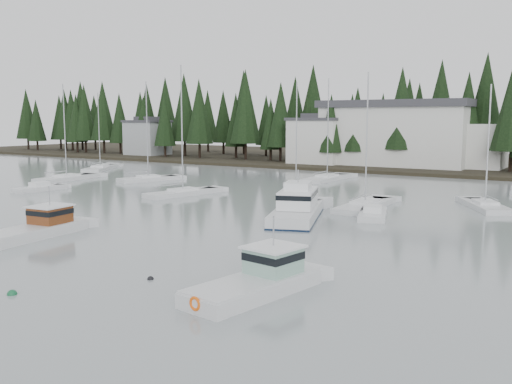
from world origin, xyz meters
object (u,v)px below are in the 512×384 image
at_px(lobster_boat_brown, 37,230).
at_px(sailboat_0, 365,207).
at_px(sailboat_9, 485,208).
at_px(house_far_west, 147,137).
at_px(sailboat_2, 100,169).
at_px(sailboat_1, 148,180).
at_px(runabout_0, 40,190).
at_px(runabout_1, 373,216).
at_px(sailboat_3, 296,192).
at_px(house_west, 318,140).
at_px(harbor_inn, 408,134).
at_px(sailboat_4, 327,179).
at_px(sailboat_7, 183,194).
at_px(cabin_cruiser_center, 297,210).
at_px(sailboat_10, 67,179).
at_px(lobster_boat_teal, 258,283).

bearing_deg(lobster_boat_brown, sailboat_0, -37.80).
bearing_deg(sailboat_9, house_far_west, 35.35).
relative_size(lobster_boat_brown, sailboat_2, 0.64).
relative_size(sailboat_1, sailboat_2, 1.06).
height_order(runabout_0, runabout_1, same).
distance_m(sailboat_1, sailboat_3, 22.91).
relative_size(house_west, harbor_inn, 0.32).
bearing_deg(sailboat_4, sailboat_7, 163.76).
bearing_deg(sailboat_4, house_west, 30.13).
height_order(cabin_cruiser_center, runabout_1, cabin_cruiser_center).
relative_size(sailboat_10, runabout_0, 2.19).
height_order(cabin_cruiser_center, runabout_0, cabin_cruiser_center).
bearing_deg(sailboat_9, runabout_1, 116.22).
relative_size(house_west, runabout_1, 1.58).
relative_size(house_far_west, sailboat_9, 0.70).
bearing_deg(sailboat_7, harbor_inn, -0.45).
height_order(lobster_boat_teal, sailboat_7, sailboat_7).
bearing_deg(sailboat_9, cabin_cruiser_center, 109.67).
relative_size(sailboat_4, sailboat_7, 0.98).
bearing_deg(lobster_boat_teal, sailboat_2, 62.52).
relative_size(house_far_west, sailboat_0, 0.64).
bearing_deg(house_far_west, lobster_boat_teal, -44.43).
xyz_separation_m(sailboat_4, sailboat_9, (23.08, -14.89, -0.00)).
distance_m(sailboat_2, runabout_0, 27.58).
xyz_separation_m(lobster_boat_teal, sailboat_4, (-18.74, 48.30, -0.43)).
bearing_deg(sailboat_3, sailboat_0, -149.34).
bearing_deg(house_far_west, sailboat_2, -61.76).
height_order(lobster_boat_teal, sailboat_1, sailboat_1).
relative_size(lobster_boat_teal, runabout_0, 1.27).
height_order(sailboat_3, sailboat_7, sailboat_7).
bearing_deg(sailboat_7, sailboat_0, -71.95).
xyz_separation_m(house_far_west, sailboat_3, (56.06, -36.61, -4.34)).
relative_size(cabin_cruiser_center, sailboat_3, 0.89).
xyz_separation_m(cabin_cruiser_center, sailboat_0, (2.81, 8.38, -0.65)).
relative_size(lobster_boat_teal, sailboat_0, 0.60).
relative_size(sailboat_4, runabout_1, 2.36).
height_order(house_far_west, sailboat_0, sailboat_0).
relative_size(house_far_west, sailboat_4, 0.59).
bearing_deg(sailboat_3, house_far_west, 27.88).
height_order(harbor_inn, sailboat_9, sailboat_9).
bearing_deg(lobster_boat_teal, runabout_1, 16.53).
xyz_separation_m(sailboat_0, sailboat_7, (-20.41, -1.95, 0.02)).
height_order(cabin_cruiser_center, sailboat_9, sailboat_9).
distance_m(sailboat_3, sailboat_10, 33.48).
bearing_deg(runabout_1, sailboat_3, 33.07).
relative_size(runabout_0, runabout_1, 1.02).
distance_m(lobster_boat_teal, sailboat_1, 52.10).
xyz_separation_m(house_west, sailboat_1, (-8.85, -34.02, -4.57)).
height_order(sailboat_3, sailboat_10, sailboat_10).
bearing_deg(cabin_cruiser_center, sailboat_9, -61.60).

